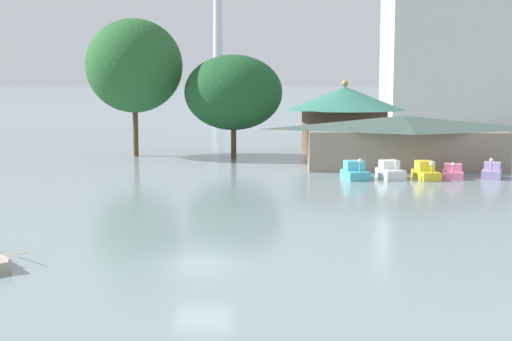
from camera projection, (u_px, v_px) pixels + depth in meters
ground_plane at (203, 262)px, 29.76m from camera, size 2000.00×2000.00×0.00m
pedal_boat_cyan at (355, 172)px, 55.07m from camera, size 2.22×2.94×1.72m
pedal_boat_white at (390, 171)px, 55.32m from camera, size 2.14×2.95×1.59m
pedal_boat_yellow at (426, 172)px, 55.16m from camera, size 1.88×3.17×1.53m
pedal_boat_pink at (453, 172)px, 55.67m from camera, size 2.14×3.02×1.37m
pedal_boat_lavender at (492, 172)px, 55.57m from camera, size 2.15×2.74×1.70m
boathouse at (403, 140)px, 62.20m from camera, size 18.03×8.63×4.59m
green_roof_pavilion at (345, 114)px, 77.26m from camera, size 13.01×13.01×7.69m
shoreline_tree_tall_left at (134, 66)px, 70.84m from camera, size 9.68×9.68×13.82m
shoreline_tree_mid at (233, 92)px, 69.61m from camera, size 9.67×9.67×10.19m
background_building_block at (458, 55)px, 113.45m from camera, size 23.38×16.89×23.41m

